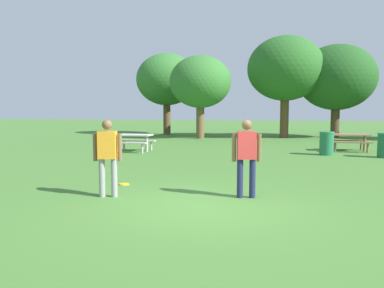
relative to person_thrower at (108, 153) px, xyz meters
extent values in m
plane|color=#447530|center=(2.15, -0.39, -0.94)|extent=(120.00, 120.00, 0.00)
cylinder|color=gray|center=(-0.13, -0.02, -0.53)|extent=(0.13, 0.13, 0.82)
cylinder|color=gray|center=(0.13, 0.02, -0.53)|extent=(0.13, 0.13, 0.82)
cube|color=orange|center=(0.00, 0.00, 0.17)|extent=(0.41, 0.29, 0.58)
sphere|color=brown|center=(0.00, 0.00, 0.59)|extent=(0.21, 0.21, 0.21)
cylinder|color=brown|center=(-0.26, -0.05, 0.12)|extent=(0.09, 0.09, 0.58)
cylinder|color=brown|center=(0.26, 0.05, 0.12)|extent=(0.09, 0.09, 0.58)
cylinder|color=#1E234C|center=(3.00, 0.58, -0.53)|extent=(0.13, 0.13, 0.82)
cylinder|color=#1E234C|center=(2.74, 0.53, -0.53)|extent=(0.13, 0.13, 0.82)
cube|color=#D83838|center=(2.87, 0.55, 0.17)|extent=(0.41, 0.29, 0.58)
sphere|color=brown|center=(2.87, 0.55, 0.59)|extent=(0.21, 0.21, 0.21)
cylinder|color=brown|center=(3.12, 0.60, 0.12)|extent=(0.09, 0.09, 0.58)
cylinder|color=brown|center=(2.61, 0.50, 0.12)|extent=(0.09, 0.09, 0.58)
cylinder|color=yellow|center=(-0.18, 1.29, -0.93)|extent=(0.25, 0.25, 0.03)
cube|color=beige|center=(-2.71, 8.38, -0.20)|extent=(1.71, 0.78, 0.06)
cube|color=#B6B2A8|center=(-2.72, 7.80, -0.50)|extent=(1.70, 0.28, 0.05)
cube|color=#B6B2A8|center=(-2.71, 8.96, -0.50)|extent=(1.70, 0.28, 0.05)
cylinder|color=#B6B2A8|center=(-3.38, 8.39, -0.59)|extent=(0.11, 0.11, 0.71)
cylinder|color=#B6B2A8|center=(-3.38, 7.81, -0.73)|extent=(0.09, 0.09, 0.41)
cylinder|color=#B6B2A8|center=(-3.37, 8.97, -0.73)|extent=(0.09, 0.09, 0.41)
cylinder|color=#B6B2A8|center=(-2.05, 8.37, -0.59)|extent=(0.11, 0.11, 0.71)
cylinder|color=#B6B2A8|center=(-2.06, 7.79, -0.73)|extent=(0.09, 0.09, 0.41)
cylinder|color=#B6B2A8|center=(-2.04, 8.95, -0.73)|extent=(0.09, 0.09, 0.41)
cube|color=olive|center=(6.70, 10.60, -0.20)|extent=(1.71, 0.79, 0.06)
cube|color=olive|center=(6.71, 10.02, -0.50)|extent=(1.70, 0.29, 0.05)
cube|color=olive|center=(6.69, 11.18, -0.50)|extent=(1.70, 0.29, 0.05)
cylinder|color=olive|center=(6.03, 10.59, -0.59)|extent=(0.11, 0.11, 0.71)
cylinder|color=olive|center=(6.05, 10.01, -0.73)|extent=(0.09, 0.09, 0.41)
cylinder|color=olive|center=(6.02, 11.17, -0.73)|extent=(0.09, 0.09, 0.41)
cylinder|color=olive|center=(7.36, 10.61, -0.59)|extent=(0.11, 0.11, 0.71)
cylinder|color=olive|center=(7.37, 10.03, -0.73)|extent=(0.09, 0.09, 0.41)
cylinder|color=olive|center=(7.35, 11.19, -0.73)|extent=(0.09, 0.09, 0.41)
cylinder|color=#237047|center=(5.53, 8.83, -0.49)|extent=(0.56, 0.56, 0.90)
cylinder|color=#2E8657|center=(5.53, 8.83, -0.01)|extent=(0.59, 0.59, 0.06)
cylinder|color=brown|center=(-4.53, 20.13, 0.49)|extent=(0.54, 0.54, 2.87)
ellipsoid|color=#33702D|center=(-4.53, 20.13, 3.18)|extent=(4.54, 4.54, 3.86)
cylinder|color=brown|center=(-1.27, 16.60, 0.34)|extent=(0.52, 0.52, 2.56)
ellipsoid|color=#33702D|center=(-1.27, 16.60, 2.70)|extent=(3.94, 3.94, 3.35)
cylinder|color=brown|center=(4.06, 18.36, 0.65)|extent=(0.56, 0.56, 3.19)
ellipsoid|color=#286023|center=(4.06, 18.36, 3.61)|extent=(4.96, 4.96, 4.21)
cylinder|color=#4C3823|center=(7.38, 19.28, 0.35)|extent=(0.56, 0.56, 2.59)
ellipsoid|color=#21511E|center=(7.38, 19.28, 3.04)|extent=(5.07, 5.07, 4.31)
camera|label=1|loc=(3.42, -7.31, 0.90)|focal=35.20mm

